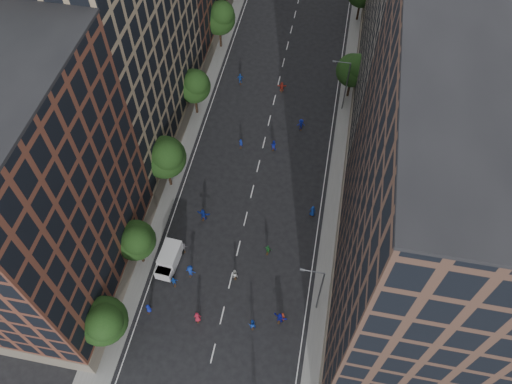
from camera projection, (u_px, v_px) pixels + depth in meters
ground at (269, 123)px, 75.49m from camera, size 240.00×240.00×0.00m
sidewalk_left at (204, 79)px, 81.01m from camera, size 4.00×105.00×0.15m
sidewalk_right at (352, 99)px, 78.37m from camera, size 4.00×105.00×0.15m
bldg_left_a at (30, 203)px, 48.86m from camera, size 14.00×22.00×30.00m
bldg_left_b at (112, 34)px, 60.87m from camera, size 14.00×26.00×34.00m
bldg_right_a at (433, 215)px, 44.52m from camera, size 14.00×30.00×36.00m
bldg_right_b at (427, 30)px, 62.22m from camera, size 14.00×28.00×33.00m
tree_left_0 at (103, 321)px, 51.29m from camera, size 5.20×5.20×8.83m
tree_left_1 at (136, 240)px, 57.31m from camera, size 4.80×4.80×8.21m
tree_left_2 at (165, 157)px, 63.46m from camera, size 5.60×5.60×9.45m
tree_left_3 at (194, 85)px, 71.87m from camera, size 5.00×5.00×8.58m
tree_left_4 at (220, 17)px, 80.73m from camera, size 5.40×5.40×9.08m
tree_right_a at (354, 69)px, 74.11m from camera, size 5.00×5.00×8.39m
streetlamp_near at (319, 289)px, 54.22m from camera, size 2.64×0.22×9.06m
streetlamp_far at (345, 84)px, 72.98m from camera, size 2.64×0.22×9.06m
cargo_van at (169, 259)px, 60.62m from camera, size 2.50×4.82×2.49m
skater_0 at (149, 308)px, 57.55m from camera, size 0.77×0.52×1.53m
skater_2 at (252, 324)px, 56.35m from camera, size 1.04×0.93×1.76m
skater_3 at (190, 271)px, 60.09m from camera, size 1.29×0.80×1.93m
skater_4 at (174, 281)px, 59.51m from camera, size 0.98×0.68×1.54m
skater_5 at (280, 318)px, 56.75m from camera, size 1.75×0.98×1.80m
skater_6 at (197, 317)px, 56.81m from camera, size 0.99×0.78×1.78m
skater_7 at (283, 317)px, 56.85m from camera, size 0.75×0.62×1.76m
skater_8 at (235, 274)px, 60.03m from camera, size 0.96×0.87×1.61m
skater_9 at (184, 247)px, 62.21m from camera, size 1.13×0.89×1.53m
skater_10 at (268, 249)px, 61.98m from camera, size 1.00×0.58×1.60m
skater_11 at (203, 215)px, 64.77m from camera, size 1.84×0.72×1.94m
skater_12 at (313, 211)px, 65.14m from camera, size 1.01×0.79×1.83m
skater_13 at (241, 143)px, 72.12m from camera, size 0.58×0.40×1.54m
skater_14 at (273, 145)px, 71.76m from camera, size 0.93×0.77×1.73m
skater_15 at (301, 125)px, 73.99m from camera, size 1.35×0.96×1.89m
skater_16 at (240, 79)px, 79.79m from camera, size 1.15×0.67×1.84m
skater_17 at (282, 87)px, 78.87m from camera, size 1.56×0.66×1.64m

